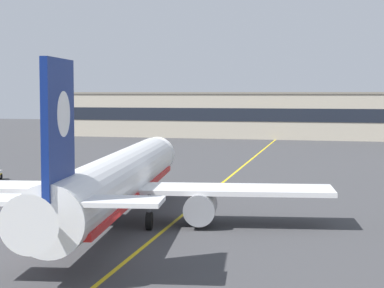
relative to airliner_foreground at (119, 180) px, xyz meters
The scene contains 5 objects.
ground_plane 10.47m from the airliner_foreground, 74.96° to the right, with size 400.00×400.00×0.00m, color #3D3D3F.
taxiway_centreline 20.87m from the airliner_foreground, 82.83° to the left, with size 0.30×180.00×0.01m, color yellow.
airliner_foreground is the anchor object (origin of this frame).
safety_cone_by_nose_gear 17.11m from the airliner_foreground, 87.54° to the left, with size 0.44×0.44×0.55m.
terminal_building 104.20m from the airliner_foreground, 82.52° to the left, with size 134.72×12.40×10.11m.
Camera 1 is at (16.16, -38.48, 9.85)m, focal length 64.52 mm.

